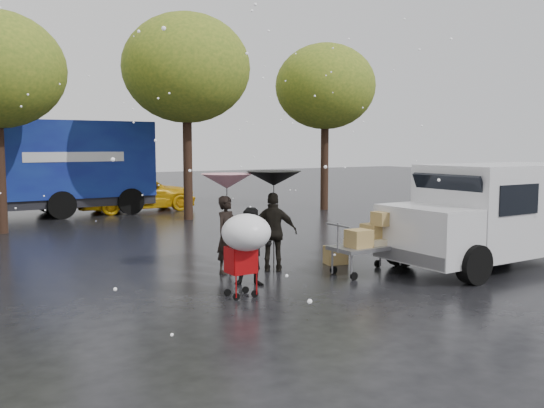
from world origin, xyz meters
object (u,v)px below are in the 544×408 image
white_van (494,212)px  blue_truck (44,169)px  person_black (274,232)px  person_pink (227,235)px  shopping_cart (245,237)px  yellow_taxi (136,191)px  vendor_cart (370,238)px

white_van → blue_truck: 15.80m
person_black → blue_truck: (-2.18, 12.34, 0.94)m
person_pink → shopping_cart: 2.06m
shopping_cart → white_van: bearing=-4.2°
person_black → shopping_cart: person_black is taller
white_van → blue_truck: bearing=114.6°
shopping_cart → blue_truck: size_ratio=0.18×
blue_truck → yellow_taxi: blue_truck is taller
person_pink → shopping_cart: size_ratio=1.08×
person_black → blue_truck: size_ratio=0.20×
vendor_cart → person_pink: bearing=147.6°
blue_truck → shopping_cart: bearing=-87.5°
person_pink → shopping_cart: (-0.67, -1.94, 0.27)m
person_black → blue_truck: 12.56m
vendor_cart → white_van: size_ratio=0.31×
blue_truck → yellow_taxi: size_ratio=1.77×
shopping_cart → person_black: bearing=45.2°
person_black → shopping_cart: size_ratio=1.12×
yellow_taxi → blue_truck: bearing=85.8°
white_van → blue_truck: (-6.58, 14.35, 0.60)m
white_van → blue_truck: blue_truck is taller
shopping_cart → yellow_taxi: size_ratio=0.31×
person_pink → blue_truck: bearing=71.0°
vendor_cart → blue_truck: bearing=105.5°
yellow_taxi → person_pink: bearing=169.1°
shopping_cart → yellow_taxi: yellow_taxi is taller
person_black → yellow_taxi: (1.19, 12.14, -0.02)m
vendor_cart → white_van: 2.98m
person_pink → shopping_cart: person_pink is taller
vendor_cart → yellow_taxi: yellow_taxi is taller
white_van → vendor_cart: bearing=164.1°
person_black → yellow_taxi: size_ratio=0.35×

